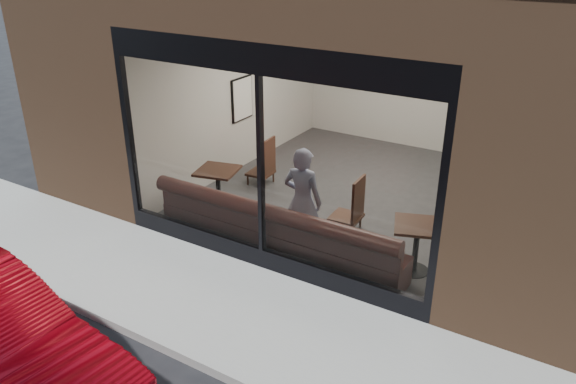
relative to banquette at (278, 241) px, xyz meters
The scene contains 21 objects.
ground 2.46m from the banquette, 90.00° to the right, with size 120.00×120.00×0.00m, color black.
sidewalk_near 1.47m from the banquette, 90.00° to the right, with size 40.00×2.00×0.01m, color gray.
kerb_near 2.51m from the banquette, 90.00° to the right, with size 40.00×0.10×0.12m, color gray.
host_building_pier_left 6.84m from the banquette, 124.05° to the left, with size 2.50×12.00×3.20m, color brown.
host_building_backfill 8.66m from the banquette, 90.00° to the left, with size 5.00×6.00×3.20m, color brown.
cafe_floor 2.56m from the banquette, 90.00° to the left, with size 6.00×6.00×0.00m, color #2D2D30.
cafe_ceiling 3.91m from the banquette, 90.00° to the left, with size 6.00×6.00×0.00m, color white.
cafe_wall_back 5.71m from the banquette, 90.00° to the left, with size 5.00×5.00×0.00m, color beige.
cafe_wall_left 3.82m from the banquette, 134.32° to the left, with size 6.00×6.00×0.00m, color beige.
cafe_wall_right 3.82m from the banquette, 45.68° to the left, with size 6.00×6.00×0.00m, color beige.
storefront_kick 0.41m from the banquette, 90.00° to the right, with size 5.00×0.10×0.30m, color black.
storefront_header 2.80m from the banquette, 90.00° to the right, with size 5.00×0.10×0.40m, color black.
storefront_mullion 1.38m from the banquette, 90.00° to the right, with size 0.06×0.10×2.50m, color black.
storefront_glass 1.39m from the banquette, 90.00° to the right, with size 4.80×4.80×0.00m, color white.
banquette is the anchor object (origin of this frame).
person 0.72m from the banquette, 50.12° to the left, with size 0.61×0.40×1.66m, color #909BC0.
cafe_table_left 1.90m from the banquette, 156.26° to the left, with size 0.66×0.66×0.04m, color black.
cafe_table_right 2.07m from the banquette, 17.70° to the left, with size 0.64×0.64×0.04m, color black.
cafe_chair_left 2.62m from the banquette, 129.50° to the left, with size 0.44×0.44×0.04m, color black.
cafe_chair_right 1.33m from the banquette, 65.94° to the left, with size 0.47×0.47×0.04m, color black.
wall_poster 3.77m from the banquette, 133.32° to the left, with size 0.02×0.60×0.79m, color white.
Camera 1 is at (3.93, -3.69, 4.39)m, focal length 35.00 mm.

